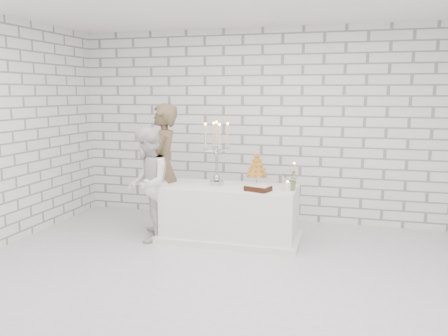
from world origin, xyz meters
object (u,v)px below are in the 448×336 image
cake_table (230,213)px  croquembouche (257,170)px  groom (163,169)px  candelabra (217,153)px  bride (148,184)px

cake_table → croquembouche: croquembouche is taller
groom → candelabra: bearing=80.3°
cake_table → groom: (-1.02, 0.09, 0.56)m
groom → bride: groom is taller
cake_table → croquembouche: 0.71m
bride → candelabra: 1.03m
bride → candelabra: bearing=95.4°
cake_table → bride: size_ratio=1.16×
cake_table → candelabra: 0.85m
cake_table → bride: (-1.09, -0.30, 0.40)m
cake_table → croquembouche: size_ratio=3.89×
bride → croquembouche: 1.50m
cake_table → croquembouche: (0.35, 0.10, 0.61)m
cake_table → groom: size_ratio=0.97×
groom → bride: (-0.07, -0.38, -0.15)m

